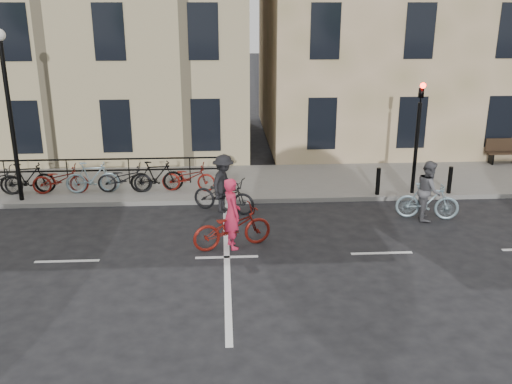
{
  "coord_description": "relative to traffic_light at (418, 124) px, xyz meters",
  "views": [
    {
      "loc": [
        -0.06,
        -13.23,
        6.18
      ],
      "look_at": [
        0.86,
        1.9,
        1.1
      ],
      "focal_mm": 40.0,
      "sensor_mm": 36.0,
      "label": 1
    }
  ],
  "objects": [
    {
      "name": "sidewalk",
      "position": [
        -10.2,
        1.66,
        -2.38
      ],
      "size": [
        46.0,
        4.0,
        0.15
      ],
      "primitive_type": "cube",
      "color": "slate",
      "rests_on": "ground"
    },
    {
      "name": "parked_bikes",
      "position": [
        -10.55,
        0.7,
        -1.81
      ],
      "size": [
        8.3,
        1.23,
        1.05
      ],
      "color": "black",
      "rests_on": "sidewalk"
    },
    {
      "name": "lamp_post",
      "position": [
        -12.7,
        0.06,
        1.04
      ],
      "size": [
        0.36,
        0.36,
        5.28
      ],
      "color": "black",
      "rests_on": "sidewalk"
    },
    {
      "name": "building_east",
      "position": [
        2.8,
        8.66,
        3.7
      ],
      "size": [
        14.0,
        10.0,
        12.0
      ],
      "primitive_type": "cube",
      "color": "tan",
      "rests_on": "sidewalk"
    },
    {
      "name": "cyclist_dark",
      "position": [
        -6.24,
        -1.0,
        -1.74
      ],
      "size": [
        2.14,
        1.53,
        1.81
      ],
      "rotation": [
        0.0,
        0.0,
        1.11
      ],
      "color": "black",
      "rests_on": "ground"
    },
    {
      "name": "building_west",
      "position": [
        -15.2,
        8.66,
        2.7
      ],
      "size": [
        20.0,
        10.0,
        10.0
      ],
      "primitive_type": "cube",
      "color": "tan",
      "rests_on": "sidewalk"
    },
    {
      "name": "bollard_west",
      "position": [
        1.2,
        -0.09,
        -1.85
      ],
      "size": [
        0.14,
        0.14,
        0.9
      ],
      "primitive_type": "cylinder",
      "color": "black",
      "rests_on": "sidewalk"
    },
    {
      "name": "cyclist_pink",
      "position": [
        -6.04,
        -3.7,
        -1.79
      ],
      "size": [
        2.26,
        1.37,
        1.9
      ],
      "rotation": [
        0.0,
        0.0,
        1.89
      ],
      "color": "maroon",
      "rests_on": "ground"
    },
    {
      "name": "traffic_light",
      "position": [
        0.0,
        0.0,
        0.0
      ],
      "size": [
        0.18,
        0.3,
        3.9
      ],
      "color": "black",
      "rests_on": "sidewalk"
    },
    {
      "name": "ground",
      "position": [
        -6.2,
        -4.34,
        -2.45
      ],
      "size": [
        120.0,
        120.0,
        0.0
      ],
      "primitive_type": "plane",
      "color": "black",
      "rests_on": "ground"
    },
    {
      "name": "bollard_east",
      "position": [
        -1.2,
        -0.09,
        -1.85
      ],
      "size": [
        0.14,
        0.14,
        0.9
      ],
      "primitive_type": "cylinder",
      "color": "black",
      "rests_on": "sidewalk"
    },
    {
      "name": "bench",
      "position": [
        4.8,
        3.39,
        -1.78
      ],
      "size": [
        1.6,
        0.41,
        0.97
      ],
      "color": "black",
      "rests_on": "sidewalk"
    },
    {
      "name": "cyclist_grey",
      "position": [
        -0.21,
        -1.97,
        -1.73
      ],
      "size": [
        1.91,
        0.99,
        1.78
      ],
      "rotation": [
        0.0,
        0.0,
        1.35
      ],
      "color": "#809DA8",
      "rests_on": "ground"
    }
  ]
}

